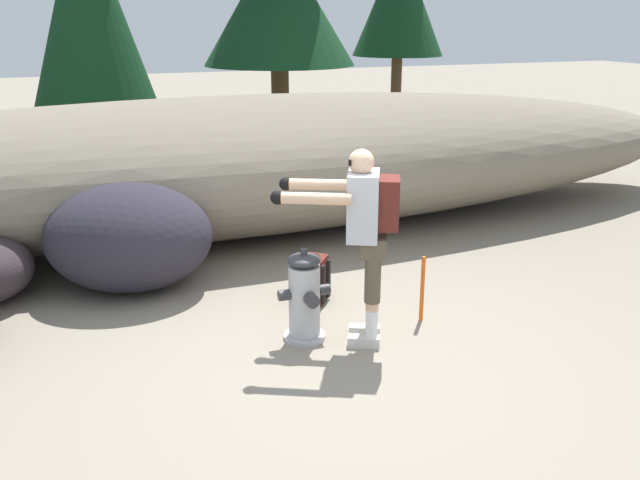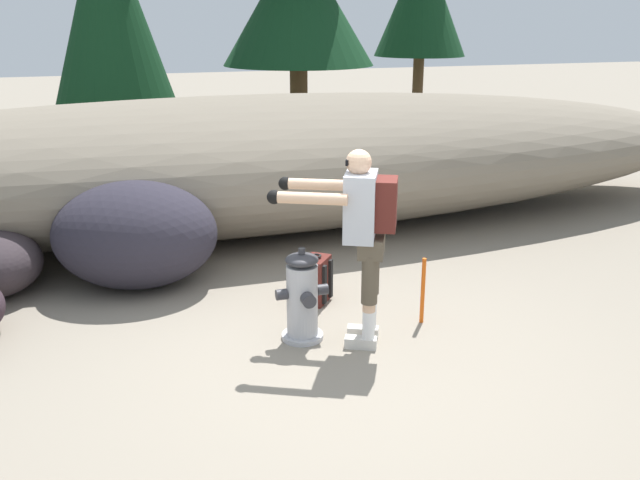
# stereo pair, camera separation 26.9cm
# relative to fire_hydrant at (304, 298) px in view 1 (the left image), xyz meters

# --- Properties ---
(ground_plane) EXTENTS (56.00, 56.00, 0.04)m
(ground_plane) POSITION_rel_fire_hydrant_xyz_m (0.20, -0.38, -0.39)
(ground_plane) COLOR gray
(dirt_embankment) EXTENTS (13.66, 3.20, 1.65)m
(dirt_embankment) POSITION_rel_fire_hydrant_xyz_m (0.20, 3.27, 0.46)
(dirt_embankment) COLOR #756B5B
(dirt_embankment) RESTS_ON ground_plane
(fire_hydrant) EXTENTS (0.44, 0.39, 0.80)m
(fire_hydrant) POSITION_rel_fire_hydrant_xyz_m (0.00, 0.00, 0.00)
(fire_hydrant) COLOR #B2B2B7
(fire_hydrant) RESTS_ON ground_plane
(utility_worker) EXTENTS (1.04, 0.78, 1.62)m
(utility_worker) POSITION_rel_fire_hydrant_xyz_m (0.43, -0.21, 0.66)
(utility_worker) COLOR beige
(utility_worker) RESTS_ON ground_plane
(spare_backpack) EXTENTS (0.36, 0.36, 0.47)m
(spare_backpack) POSITION_rel_fire_hydrant_xyz_m (0.34, 0.70, -0.15)
(spare_backpack) COLOR #511E19
(spare_backpack) RESTS_ON ground_plane
(boulder_mid) EXTENTS (1.89, 1.66, 1.06)m
(boulder_mid) POSITION_rel_fire_hydrant_xyz_m (-1.23, 1.65, 0.16)
(boulder_mid) COLOR #28252F
(boulder_mid) RESTS_ON ground_plane
(survey_stake) EXTENTS (0.04, 0.04, 0.60)m
(survey_stake) POSITION_rel_fire_hydrant_xyz_m (1.09, -0.02, -0.07)
(survey_stake) COLOR #E55914
(survey_stake) RESTS_ON ground_plane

